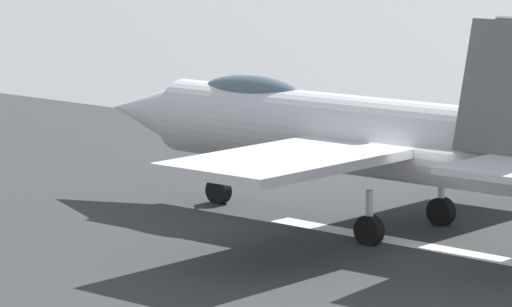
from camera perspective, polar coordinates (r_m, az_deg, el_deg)
name	(u,v)px	position (r m, az deg, el deg)	size (l,w,h in m)	color
ground_plane	(414,245)	(37.59, 6.04, -3.49)	(400.00, 400.00, 0.00)	slate
runway_strip	(414,245)	(37.57, 6.06, -3.48)	(240.00, 26.00, 0.02)	#2D2F30
fighter_jet	(347,132)	(39.40, 3.49, 0.83)	(16.61, 13.74, 5.71)	#B8B8BD
crew_person	(241,114)	(56.09, -0.57, 1.52)	(0.46, 0.62, 1.60)	#1E2338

